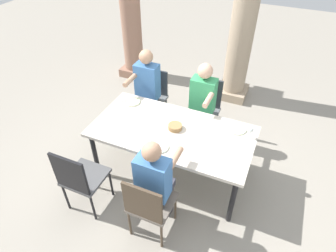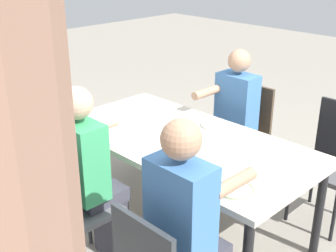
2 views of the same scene
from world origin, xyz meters
name	(u,v)px [view 2 (image 2 of 2)]	position (x,y,z in m)	size (l,w,h in m)	color
ground_plane	(182,225)	(0.00, 0.00, 0.00)	(16.00, 16.00, 0.00)	gray
dining_table	(183,146)	(0.00, 0.00, 0.69)	(1.96, 1.00, 0.75)	beige
chair_west_south	(333,156)	(-0.73, -0.92, 0.54)	(0.44, 0.44, 0.95)	#4F4F50
chair_mid_north	(67,205)	(0.13, 0.92, 0.54)	(0.44, 0.44, 0.94)	#5B5E61
chair_mid_south	(243,129)	(0.13, -0.92, 0.52)	(0.44, 0.44, 0.90)	#6A6158
diner_woman_green	(91,173)	(0.13, 0.73, 0.69)	(0.34, 0.49, 1.29)	#3F3F4C
diner_man_white	(231,118)	(0.13, -0.73, 0.67)	(0.35, 0.49, 1.26)	#3F3F4C
diner_guest_third	(189,227)	(-0.73, 0.72, 0.70)	(0.35, 0.49, 1.32)	#3F3F4C
plate_0	(236,190)	(-0.73, 0.32, 0.76)	(0.21, 0.21, 0.02)	silver
fork_0	(258,201)	(-0.88, 0.32, 0.75)	(0.02, 0.17, 0.01)	silver
spoon_0	(216,181)	(-0.58, 0.32, 0.75)	(0.02, 0.17, 0.01)	silver
plate_1	(214,125)	(-0.01, -0.33, 0.76)	(0.21, 0.21, 0.02)	white
fork_1	(230,131)	(-0.16, -0.33, 0.75)	(0.02, 0.17, 0.01)	silver
spoon_1	(200,121)	(0.14, -0.33, 0.75)	(0.02, 0.17, 0.01)	silver
plate_2	(89,123)	(0.71, 0.33, 0.76)	(0.24, 0.24, 0.02)	white
wine_glass_2	(86,101)	(0.88, 0.23, 0.87)	(0.07, 0.07, 0.16)	white
fork_2	(100,129)	(0.56, 0.33, 0.75)	(0.02, 0.17, 0.01)	silver
spoon_2	(78,118)	(0.86, 0.33, 0.75)	(0.02, 0.17, 0.01)	silver
bread_basket	(177,135)	(0.02, 0.04, 0.78)	(0.17, 0.17, 0.06)	#9E7547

